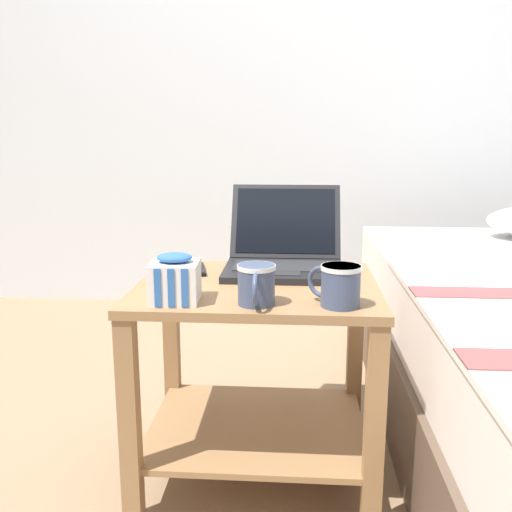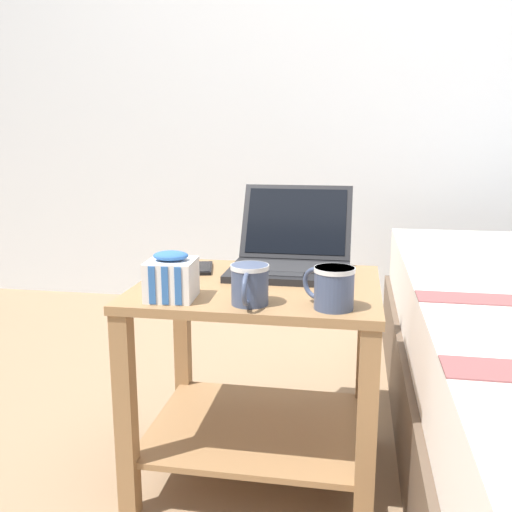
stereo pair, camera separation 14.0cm
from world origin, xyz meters
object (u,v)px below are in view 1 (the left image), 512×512
object	(u,v)px
laptop	(284,253)
snack_bag	(175,279)
mug_front_right	(339,283)
cell_phone	(192,269)
mug_front_left	(256,283)

from	to	relation	value
laptop	snack_bag	size ratio (longest dim) A/B	3.08
mug_front_right	snack_bag	xyz separation A→B (m)	(-0.37, 0.01, -0.00)
laptop	mug_front_right	bearing A→B (deg)	-69.33
snack_bag	cell_phone	xyz separation A→B (m)	(-0.01, 0.29, -0.05)
mug_front_left	cell_phone	bearing A→B (deg)	123.36
laptop	mug_front_left	world-z (taller)	laptop
laptop	mug_front_right	xyz separation A→B (m)	(0.13, -0.34, 0.01)
mug_front_left	snack_bag	xyz separation A→B (m)	(-0.19, 0.02, 0.00)
mug_front_left	snack_bag	distance (m)	0.19
snack_bag	mug_front_left	bearing A→B (deg)	-4.71
laptop	cell_phone	bearing A→B (deg)	-170.87
snack_bag	cell_phone	size ratio (longest dim) A/B	0.78
mug_front_right	cell_phone	size ratio (longest dim) A/B	0.79
snack_bag	laptop	bearing A→B (deg)	53.80
laptop	mug_front_left	bearing A→B (deg)	-99.02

